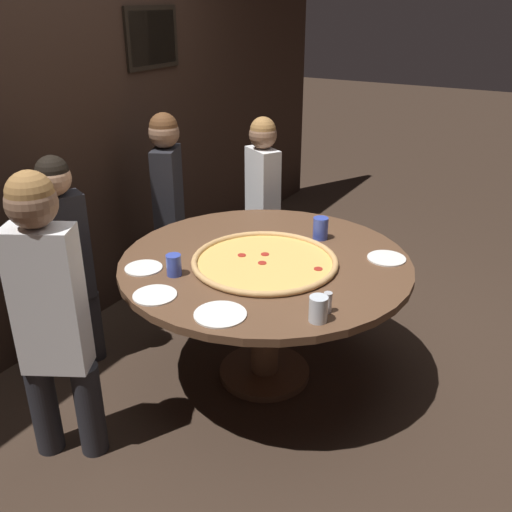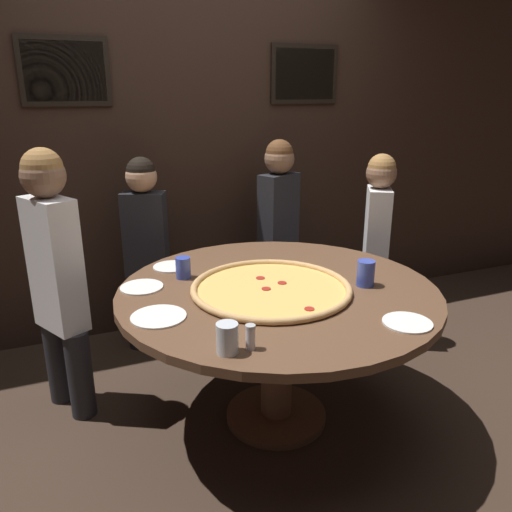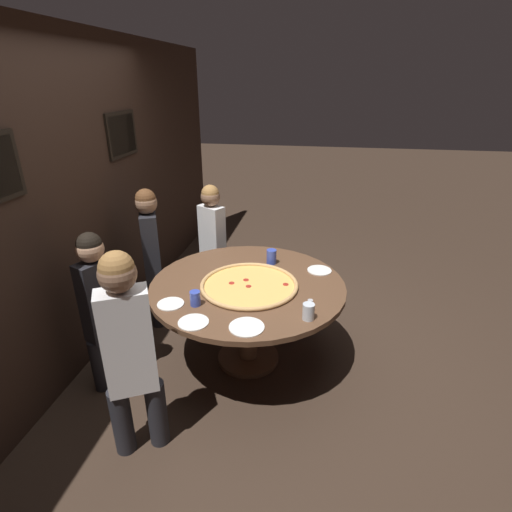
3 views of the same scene
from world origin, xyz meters
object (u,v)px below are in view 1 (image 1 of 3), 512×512
Objects in this scene: drink_cup_near_left at (174,265)px; condiment_shaker at (328,302)px; giant_pizza at (265,261)px; white_plate_left_side at (387,258)px; white_plate_far_back at (220,314)px; diner_centre_back at (49,307)px; diner_far_right at (168,200)px; white_plate_right_side at (155,295)px; drink_cup_front_edge at (321,228)px; dining_table at (265,282)px; diner_far_left at (64,253)px; diner_side_left at (263,195)px; drink_cup_centre_back at (318,309)px; white_plate_beside_cup at (144,268)px.

drink_cup_near_left is 1.12× the size of condiment_shaker.
giant_pizza reaches higher than white_plate_left_side.
diner_centre_back reaches higher than white_plate_far_back.
white_plate_far_back is 1.55m from diner_far_right.
white_plate_right_side is at bearing 154.44° from giant_pizza.
drink_cup_front_edge is 1.01m from white_plate_far_back.
diner_far_left is (-0.45, 1.02, 0.11)m from dining_table.
diner_far_right reaches higher than white_plate_left_side.
condiment_shaker is at bearing -20.42° from diner_side_left.
diner_side_left reaches higher than white_plate_right_side.
drink_cup_near_left is at bearing 118.61° from diner_far_left.
white_plate_left_side reaches higher than dining_table.
diner_side_left is (1.39, 1.06, -0.08)m from drink_cup_centre_back.
giant_pizza is 0.60× the size of diner_far_left.
white_plate_left_side is 1.05× the size of white_plate_beside_cup.
white_plate_far_back is (-1.01, 0.02, -0.06)m from drink_cup_front_edge.
diner_centre_back is (-0.94, 0.54, 0.04)m from giant_pizza.
white_plate_beside_cup is (0.02, 0.98, -0.05)m from drink_cup_centre_back.
diner_side_left is at bearing 51.35° from drink_cup_front_edge.
diner_far_right is (0.14, 1.56, 0.02)m from white_plate_left_side.
white_plate_beside_cup is 0.62m from white_plate_far_back.
dining_table is 0.69m from drink_cup_centre_back.
drink_cup_near_left is 0.95× the size of drink_cup_centre_back.
condiment_shaker is (-0.75, -0.37, -0.01)m from drink_cup_front_edge.
dining_table is at bearing 55.85° from condiment_shaker.
white_plate_beside_cup is (-0.36, 0.50, -0.01)m from giant_pizza.
dining_table is at bearing 120.65° from white_plate_left_side.
diner_side_left is at bearing 23.29° from white_plate_far_back.
drink_cup_centre_back is at bearing -22.39° from diner_side_left.
dining_table is at bearing 40.55° from diner_far_right.
diner_far_right is (1.07, 1.12, 0.02)m from white_plate_far_back.
white_plate_right_side is 0.46m from diner_centre_back.
white_plate_left_side is at bearing -100.44° from drink_cup_front_edge.
dining_table is at bearing 25.51° from giant_pizza.
diner_far_left is (-0.85, 1.15, -0.08)m from drink_cup_front_edge.
giant_pizza is 0.47m from drink_cup_front_edge.
drink_cup_front_edge is 0.62× the size of white_plate_right_side.
diner_centre_back is at bearing 152.37° from dining_table.
diner_far_left is at bearing -74.55° from diner_centre_back.
white_plate_far_back is 0.18× the size of diner_far_left.
diner_far_left reaches higher than drink_cup_near_left.
drink_cup_front_edge is at bearing 150.36° from diner_far_left.
condiment_shaker reaches higher than white_plate_beside_cup.
diner_far_right reaches higher than white_plate_right_side.
drink_cup_front_edge is (0.40, -0.13, 0.20)m from dining_table.
diner_side_left reaches higher than giant_pizza.
drink_cup_centre_back is 0.56× the size of white_plate_right_side.
condiment_shaker is 0.08× the size of diner_far_left.
dining_table is 1.21× the size of diner_side_left.
drink_cup_front_edge is 0.09× the size of diner_far_right.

